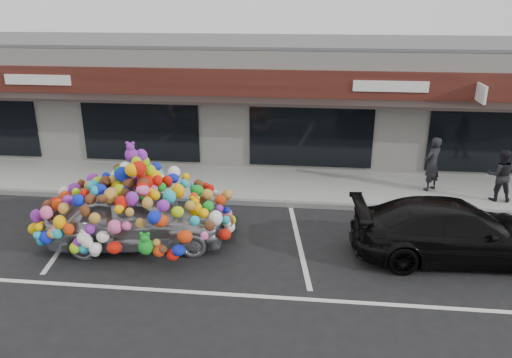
# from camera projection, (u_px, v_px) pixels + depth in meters

# --- Properties ---
(ground) EXTENTS (90.00, 90.00, 0.00)m
(ground) POSITION_uv_depth(u_px,v_px,m) (189.00, 241.00, 12.76)
(ground) COLOR black
(ground) RESTS_ON ground
(shop_building) EXTENTS (24.00, 7.20, 4.31)m
(shop_building) POSITION_uv_depth(u_px,v_px,m) (237.00, 95.00, 19.88)
(shop_building) COLOR white
(shop_building) RESTS_ON ground
(sidewalk) EXTENTS (26.00, 3.00, 0.15)m
(sidewalk) POSITION_uv_depth(u_px,v_px,m) (218.00, 183.00, 16.46)
(sidewalk) COLOR gray
(sidewalk) RESTS_ON ground
(kerb) EXTENTS (26.00, 0.18, 0.16)m
(kerb) POSITION_uv_depth(u_px,v_px,m) (208.00, 201.00, 15.06)
(kerb) COLOR slate
(kerb) RESTS_ON ground
(parking_stripe_left) EXTENTS (0.73, 4.37, 0.01)m
(parking_stripe_left) POSITION_uv_depth(u_px,v_px,m) (73.00, 231.00, 13.28)
(parking_stripe_left) COLOR silver
(parking_stripe_left) RESTS_ON ground
(parking_stripe_mid) EXTENTS (0.73, 4.37, 0.01)m
(parking_stripe_mid) POSITION_uv_depth(u_px,v_px,m) (299.00, 243.00, 12.65)
(parking_stripe_mid) COLOR silver
(parking_stripe_mid) RESTS_ON ground
(lane_line) EXTENTS (14.00, 0.12, 0.01)m
(lane_line) POSITION_uv_depth(u_px,v_px,m) (257.00, 296.00, 10.40)
(lane_line) COLOR silver
(lane_line) RESTS_ON ground
(toy_car) EXTENTS (3.15, 4.89, 2.70)m
(toy_car) POSITION_uv_depth(u_px,v_px,m) (138.00, 210.00, 12.32)
(toy_car) COLOR #9C9FA6
(toy_car) RESTS_ON ground
(black_sedan) EXTENTS (2.31, 4.95, 1.40)m
(black_sedan) POSITION_uv_depth(u_px,v_px,m) (455.00, 231.00, 11.72)
(black_sedan) COLOR black
(black_sedan) RESTS_ON ground
(pedestrian_a) EXTENTS (0.74, 0.72, 1.70)m
(pedestrian_a) POSITION_uv_depth(u_px,v_px,m) (432.00, 164.00, 15.41)
(pedestrian_a) COLOR #232429
(pedestrian_a) RESTS_ON sidewalk
(pedestrian_b) EXTENTS (0.81, 0.65, 1.57)m
(pedestrian_b) POSITION_uv_depth(u_px,v_px,m) (500.00, 175.00, 14.65)
(pedestrian_b) COLOR black
(pedestrian_b) RESTS_ON sidewalk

